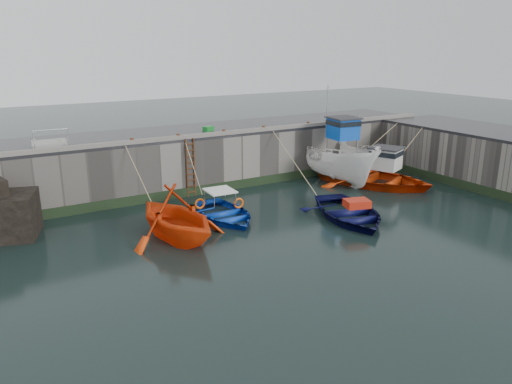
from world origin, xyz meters
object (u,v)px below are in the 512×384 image
boat_near_navy (348,218)px  boat_far_white (336,160)px  ladder (191,168)px  fish_crate (208,129)px  boat_near_blue (225,218)px  bollard_c (224,132)px  bollard_d (264,128)px  bollard_a (132,141)px  boat_far_orange (375,178)px  bollard_e (308,124)px  bollard_b (178,136)px  boat_near_white (177,239)px

boat_near_navy → boat_far_white: size_ratio=0.68×
ladder → fish_crate: (1.97, 1.84, 1.70)m
boat_near_blue → fish_crate: (2.06, 5.92, 3.30)m
bollard_c → bollard_d: bearing=0.0°
boat_near_navy → bollard_c: (-2.75, 7.52, 3.30)m
ladder → fish_crate: bearing=43.0°
boat_near_blue → bollard_a: size_ratio=16.33×
boat_far_orange → fish_crate: boat_far_orange is taller
boat_far_white → bollard_c: (-6.81, 1.59, 2.06)m
fish_crate → bollard_c: bollard_c is taller
bollard_d → bollard_e: same height
boat_near_navy → fish_crate: bearing=125.0°
boat_far_orange → bollard_d: 7.20m
fish_crate → bollard_d: bearing=-51.5°
bollard_b → bollard_e: (8.50, 0.00, 0.00)m
boat_near_navy → bollard_b: (-5.45, 7.52, 3.30)m
fish_crate → bollard_c: bearing=-104.9°
boat_far_white → bollard_e: boat_far_white is taller
boat_far_white → bollard_b: bearing=176.5°
boat_near_navy → bollard_a: bearing=153.3°
boat_near_blue → boat_near_navy: bearing=-28.8°
boat_far_orange → bollard_d: boat_far_orange is taller
bollard_c → fish_crate: bearing=98.6°
boat_near_navy → fish_crate: fish_crate is taller
boat_far_orange → bollard_a: bearing=139.9°
boat_near_blue → fish_crate: size_ratio=7.42×
fish_crate → bollard_c: size_ratio=2.20×
fish_crate → bollard_d: (2.83, -1.50, 0.00)m
bollard_c → boat_near_blue: bearing=-117.4°
boat_near_navy → bollard_c: 8.66m
ladder → bollard_d: 5.11m
bollard_b → bollard_c: same height
boat_near_blue → bollard_b: size_ratio=16.33×
ladder → boat_far_orange: 10.85m
fish_crate → bollard_a: 5.19m
bollard_e → boat_far_white: bearing=-57.6°
bollard_c → bollard_e: 5.80m
boat_far_orange → bollard_b: (-10.73, 3.76, 2.85)m
fish_crate → bollard_b: size_ratio=2.20×
ladder → boat_near_navy: size_ratio=0.59×
boat_far_white → bollard_b: size_ratio=28.45×
boat_near_navy → bollard_d: bollard_d is taller
boat_near_navy → boat_near_blue: bearing=165.1°
boat_far_white → bollard_a: 12.29m
boat_far_white → fish_crate: bearing=162.3°
boat_near_navy → bollard_d: bearing=107.8°
boat_near_blue → bollard_d: bollard_d is taller
boat_near_white → bollard_d: bearing=26.5°
bollard_d → ladder: bearing=-176.0°
boat_far_white → bollard_e: bearing=128.4°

